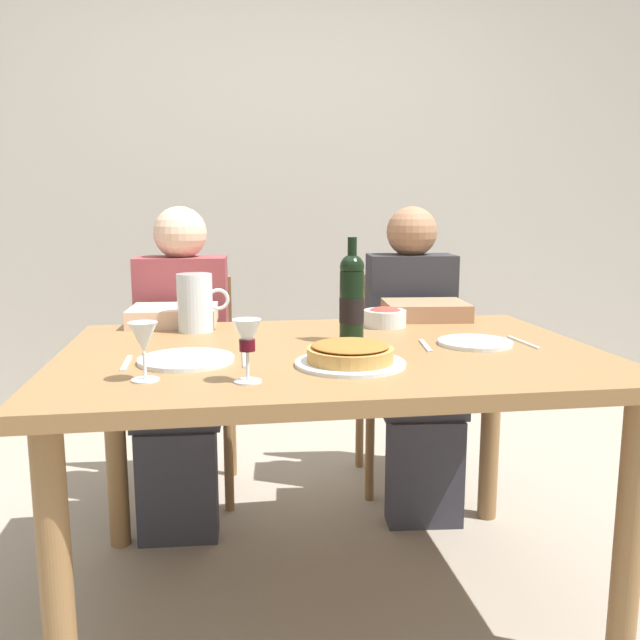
% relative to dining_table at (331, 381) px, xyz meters
% --- Properties ---
extents(ground_plane, '(8.00, 8.00, 0.00)m').
position_rel_dining_table_xyz_m(ground_plane, '(0.00, 0.00, -0.67)').
color(ground_plane, gray).
extents(back_wall, '(8.00, 0.10, 2.80)m').
position_rel_dining_table_xyz_m(back_wall, '(0.00, 1.94, 0.73)').
color(back_wall, '#B2ADA3').
rests_on(back_wall, ground).
extents(dining_table, '(1.50, 1.00, 0.76)m').
position_rel_dining_table_xyz_m(dining_table, '(0.00, 0.00, 0.00)').
color(dining_table, olive).
rests_on(dining_table, ground).
extents(wine_bottle, '(0.07, 0.07, 0.31)m').
position_rel_dining_table_xyz_m(wine_bottle, '(0.08, 0.10, 0.22)').
color(wine_bottle, black).
rests_on(wine_bottle, dining_table).
extents(water_pitcher, '(0.17, 0.11, 0.19)m').
position_rel_dining_table_xyz_m(water_pitcher, '(-0.39, 0.34, 0.17)').
color(water_pitcher, silver).
rests_on(water_pitcher, dining_table).
extents(baked_tart, '(0.28, 0.28, 0.06)m').
position_rel_dining_table_xyz_m(baked_tart, '(0.02, -0.19, 0.12)').
color(baked_tart, silver).
rests_on(baked_tart, dining_table).
extents(salad_bowl, '(0.14, 0.14, 0.07)m').
position_rel_dining_table_xyz_m(salad_bowl, '(0.24, 0.33, 0.13)').
color(salad_bowl, silver).
rests_on(salad_bowl, dining_table).
extents(wine_glass_left_diner, '(0.07, 0.07, 0.15)m').
position_rel_dining_table_xyz_m(wine_glass_left_diner, '(-0.25, -0.32, 0.19)').
color(wine_glass_left_diner, silver).
rests_on(wine_glass_left_diner, dining_table).
extents(wine_glass_right_diner, '(0.07, 0.07, 0.14)m').
position_rel_dining_table_xyz_m(wine_glass_right_diner, '(-0.48, -0.27, 0.19)').
color(wine_glass_right_diner, silver).
rests_on(wine_glass_right_diner, dining_table).
extents(dinner_plate_left_setting, '(0.21, 0.21, 0.01)m').
position_rel_dining_table_xyz_m(dinner_plate_left_setting, '(0.42, 0.00, 0.10)').
color(dinner_plate_left_setting, silver).
rests_on(dinner_plate_left_setting, dining_table).
extents(dinner_plate_right_setting, '(0.25, 0.25, 0.01)m').
position_rel_dining_table_xyz_m(dinner_plate_right_setting, '(-0.40, -0.09, 0.10)').
color(dinner_plate_right_setting, silver).
rests_on(dinner_plate_right_setting, dining_table).
extents(fork_left_setting, '(0.04, 0.16, 0.00)m').
position_rel_dining_table_xyz_m(fork_left_setting, '(0.27, 0.00, 0.09)').
color(fork_left_setting, silver).
rests_on(fork_left_setting, dining_table).
extents(knife_left_setting, '(0.02, 0.18, 0.00)m').
position_rel_dining_table_xyz_m(knife_left_setting, '(0.57, 0.00, 0.09)').
color(knife_left_setting, silver).
rests_on(knife_left_setting, dining_table).
extents(knife_right_setting, '(0.02, 0.18, 0.00)m').
position_rel_dining_table_xyz_m(knife_right_setting, '(-0.25, -0.09, 0.09)').
color(knife_right_setting, silver).
rests_on(knife_right_setting, dining_table).
extents(spoon_right_setting, '(0.02, 0.16, 0.00)m').
position_rel_dining_table_xyz_m(spoon_right_setting, '(-0.55, -0.09, 0.09)').
color(spoon_right_setting, silver).
rests_on(spoon_right_setting, dining_table).
extents(chair_left, '(0.42, 0.42, 0.87)m').
position_rel_dining_table_xyz_m(chair_left, '(-0.45, 0.89, -0.17)').
color(chair_left, olive).
rests_on(chair_left, ground).
extents(diner_left, '(0.35, 0.52, 1.16)m').
position_rel_dining_table_xyz_m(diner_left, '(-0.46, 0.65, -0.05)').
color(diner_left, '#8E3D42').
rests_on(diner_left, ground).
extents(chair_right, '(0.44, 0.44, 0.87)m').
position_rel_dining_table_xyz_m(chair_right, '(0.46, 0.87, -0.17)').
color(chair_right, olive).
rests_on(chair_right, ground).
extents(diner_right, '(0.37, 0.53, 1.16)m').
position_rel_dining_table_xyz_m(diner_right, '(0.44, 0.63, -0.05)').
color(diner_right, '#2D2D33').
rests_on(diner_right, ground).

